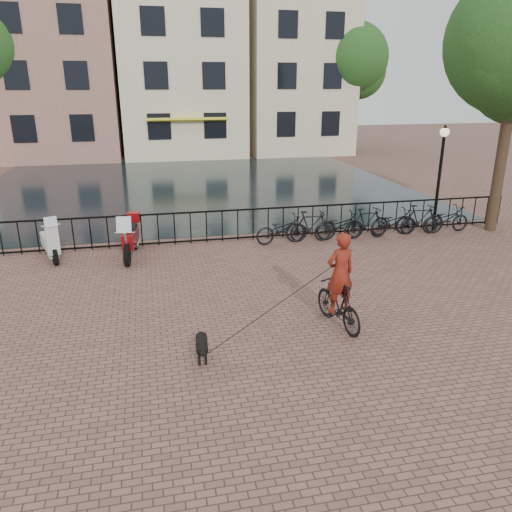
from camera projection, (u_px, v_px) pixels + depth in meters
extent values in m
plane|color=brown|center=(293.00, 378.00, 8.58)|extent=(100.00, 100.00, 0.00)
plane|color=black|center=(194.00, 186.00, 24.54)|extent=(20.00, 20.00, 0.00)
cube|color=black|center=(222.00, 211.00, 15.63)|extent=(20.00, 0.05, 0.05)
cube|color=black|center=(223.00, 239.00, 15.93)|extent=(20.00, 0.05, 0.05)
cube|color=#8C6351|center=(57.00, 63.00, 32.76)|extent=(7.50, 9.00, 12.00)
cube|color=beige|center=(180.00, 72.00, 34.54)|extent=(8.00, 9.00, 11.00)
cube|color=yellow|center=(188.00, 120.00, 31.16)|extent=(5.00, 0.60, 0.15)
cube|color=beige|center=(291.00, 61.00, 35.91)|extent=(7.00, 9.00, 12.50)
cylinder|color=black|center=(503.00, 147.00, 16.25)|extent=(0.36, 0.36, 5.60)
cylinder|color=black|center=(350.00, 110.00, 34.93)|extent=(0.36, 0.36, 5.95)
sphere|color=#1C4416|center=(353.00, 58.00, 33.81)|extent=(4.76, 4.76, 4.76)
cylinder|color=black|center=(438.00, 185.00, 16.52)|extent=(0.10, 0.10, 3.20)
sphere|color=beige|center=(445.00, 132.00, 15.96)|extent=(0.30, 0.30, 0.30)
imported|color=black|center=(338.00, 303.00, 10.25)|extent=(0.80, 1.79, 1.04)
imported|color=maroon|center=(341.00, 265.00, 9.97)|extent=(0.82, 0.62, 2.04)
imported|color=black|center=(282.00, 229.00, 15.62)|extent=(1.77, 0.80, 0.90)
imported|color=black|center=(311.00, 226.00, 15.80)|extent=(1.68, 0.52, 1.00)
imported|color=black|center=(339.00, 226.00, 16.00)|extent=(1.75, 0.70, 0.90)
imported|color=black|center=(367.00, 223.00, 16.18)|extent=(1.71, 0.70, 1.00)
imported|color=black|center=(394.00, 222.00, 16.39)|extent=(1.77, 0.79, 0.90)
imported|color=black|center=(420.00, 219.00, 16.56)|extent=(1.70, 0.61, 1.00)
imported|color=black|center=(445.00, 219.00, 16.77)|extent=(1.74, 0.67, 0.90)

